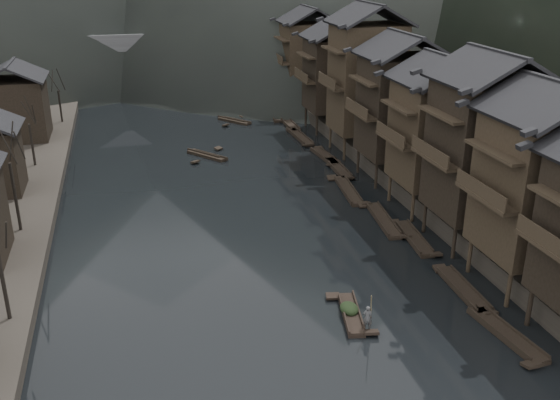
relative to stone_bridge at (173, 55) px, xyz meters
name	(u,v)px	position (x,y,z in m)	size (l,w,h in m)	color
water	(280,308)	(0.00, -72.00, -5.11)	(300.00, 300.00, 0.00)	black
right_bank	(460,114)	(35.00, -32.00, -4.21)	(40.00, 200.00, 1.80)	#2D2823
stilt_houses	(408,92)	(17.28, -52.54, 3.88)	(9.00, 67.60, 16.47)	black
bare_trees	(8,173)	(-17.00, -59.87, 1.35)	(3.93, 61.71, 7.86)	black
moored_sampans	(326,161)	(12.06, -44.77, -4.91)	(3.29, 72.00, 0.47)	black
midriver_boats	(206,121)	(1.72, -25.08, -4.91)	(9.78, 35.85, 0.45)	black
stone_bridge	(173,55)	(0.00, 0.00, 0.00)	(40.00, 6.00, 9.00)	#4C4C4F
hero_sampan	(351,314)	(4.09, -74.05, -4.91)	(1.98, 5.26, 0.44)	black
cargo_heap	(349,304)	(4.05, -73.82, -4.33)	(1.14, 1.50, 0.69)	black
boatman	(368,314)	(4.45, -75.83, -3.90)	(0.56, 0.37, 1.54)	#4C4C4E
bamboo_pole	(373,277)	(4.65, -75.83, -1.41)	(0.06, 0.06, 3.93)	#8C7A51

